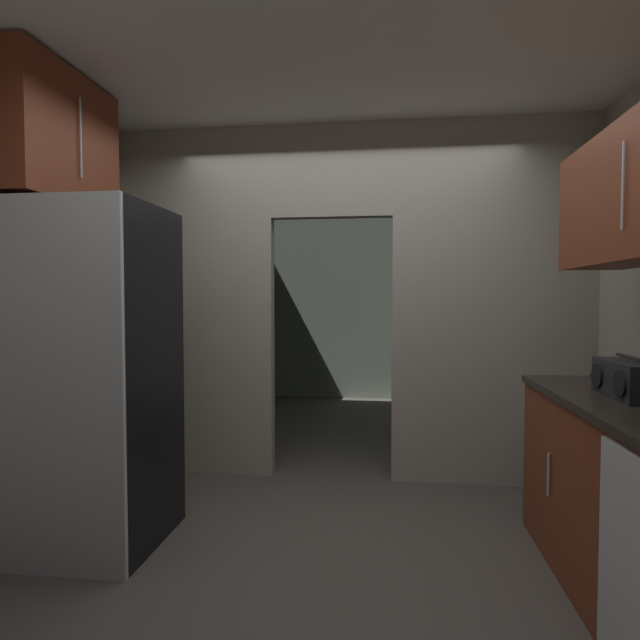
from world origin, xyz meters
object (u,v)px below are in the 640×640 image
refrigerator (87,376)px  book_stack (607,378)px  boombox (630,380)px  dishwasher (636,585)px

refrigerator → book_stack: (2.83, 0.17, 0.02)m
refrigerator → boombox: 2.81m
boombox → book_stack: size_ratio=2.59×
refrigerator → boombox: (2.81, -0.15, 0.06)m
boombox → book_stack: 0.32m
dishwasher → book_stack: 1.26m
dishwasher → boombox: size_ratio=2.03×
dishwasher → boombox: 1.01m
dishwasher → refrigerator: bearing=159.9°
refrigerator → dishwasher: 2.72m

